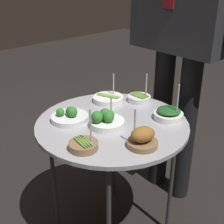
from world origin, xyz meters
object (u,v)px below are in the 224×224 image
Objects in this scene: bowl_asparagus_far_rim at (84,145)px; bowl_asparagus_near_rim at (108,99)px; bowl_broccoli_back_right at (70,116)px; bowl_asparagus_back_left at (139,98)px; serving_cart at (112,130)px; bowl_broccoli_front_center at (106,120)px; bowl_roast_mid_right at (142,138)px; bowl_spinach_mid_left at (169,114)px.

bowl_asparagus_far_rim is 0.46m from bowl_asparagus_near_rim.
bowl_asparagus_back_left is (0.06, 0.39, -0.00)m from bowl_broccoli_back_right.
serving_cart is 4.59× the size of bowl_asparagus_back_left.
bowl_asparagus_near_rim is (-0.18, 0.14, 0.06)m from serving_cart.
bowl_asparagus_near_rim is (-0.20, 0.19, -0.01)m from bowl_broccoli_front_center.
serving_cart is at bearing -37.77° from bowl_asparagus_near_rim.
bowl_asparagus_far_rim is at bearing -127.63° from bowl_roast_mid_right.
bowl_broccoli_front_center is (-0.22, 0.00, -0.01)m from bowl_roast_mid_right.
serving_cart is 4.07× the size of bowl_broccoli_back_right.
bowl_asparagus_back_left is 0.16m from bowl_asparagus_near_rim.
bowl_asparagus_far_rim reaches higher than bowl_asparagus_near_rim.
bowl_roast_mid_right is at bearing -25.03° from bowl_asparagus_near_rim.
bowl_broccoli_back_right is at bearing -151.21° from bowl_broccoli_front_center.
bowl_roast_mid_right is 0.88× the size of bowl_spinach_mid_left.
bowl_spinach_mid_left is 1.11× the size of bowl_asparagus_near_rim.
bowl_asparagus_back_left is at bearing 48.81° from bowl_asparagus_near_rim.
bowl_broccoli_front_center is at bearing -43.91° from bowl_asparagus_near_rim.
bowl_roast_mid_right is 0.90× the size of bowl_asparagus_far_rim.
serving_cart is 4.36× the size of bowl_asparagus_near_rim.
bowl_asparagus_near_rim is at bearing 98.99° from bowl_broccoli_back_right.
bowl_spinach_mid_left reaches higher than bowl_broccoli_back_right.
bowl_broccoli_front_center is 1.03× the size of bowl_asparagus_back_left.
bowl_asparagus_back_left is at bearing 167.68° from bowl_spinach_mid_left.
serving_cart is 4.01× the size of bowl_asparagus_far_rim.
serving_cart is at bearing -124.86° from bowl_spinach_mid_left.
bowl_asparagus_back_left is 0.87× the size of bowl_asparagus_far_rim.
bowl_asparagus_near_rim is at bearing 126.42° from bowl_asparagus_far_rim.
bowl_spinach_mid_left reaches higher than bowl_asparagus_far_rim.
bowl_broccoli_back_right is 0.40m from bowl_asparagus_back_left.
bowl_broccoli_back_right is 0.96× the size of bowl_spinach_mid_left.
bowl_asparagus_near_rim is at bearing -131.19° from bowl_asparagus_back_left.
bowl_broccoli_front_center is 0.32m from bowl_asparagus_back_left.
bowl_roast_mid_right reaches higher than bowl_asparagus_back_left.
bowl_asparagus_near_rim is (-0.41, 0.19, -0.02)m from bowl_roast_mid_right.
bowl_broccoli_back_right is (-0.14, -0.13, 0.06)m from serving_cart.
bowl_roast_mid_right is (0.37, 0.08, 0.01)m from bowl_broccoli_back_right.
bowl_asparagus_near_rim is at bearing 142.23° from serving_cart.
bowl_broccoli_front_center is 0.88× the size of bowl_spinach_mid_left.
serving_cart is 4.44× the size of bowl_broccoli_front_center.
bowl_broccoli_front_center is (0.15, 0.08, 0.01)m from bowl_broccoli_back_right.
bowl_broccoli_back_right reaches higher than serving_cart.
bowl_broccoli_back_right is at bearing -130.14° from bowl_spinach_mid_left.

